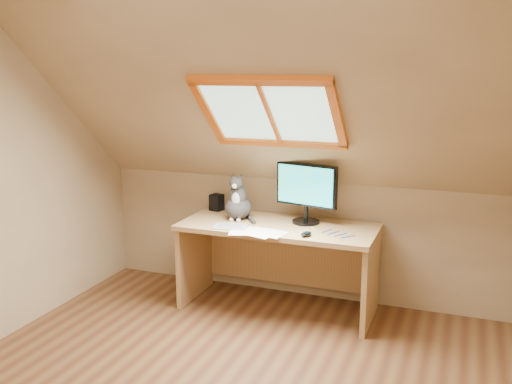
% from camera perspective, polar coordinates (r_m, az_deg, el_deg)
% --- Properties ---
extents(room_shell, '(3.52, 3.52, 2.41)m').
position_cam_1_polar(room_shell, '(3.04, -5.70, 2.79)').
color(room_shell, tan).
rests_on(room_shell, ground).
extents(desk, '(1.56, 0.68, 0.71)m').
position_cam_1_polar(desk, '(4.67, 2.49, -5.66)').
color(desk, tan).
rests_on(desk, ground).
extents(monitor, '(0.52, 0.22, 0.48)m').
position_cam_1_polar(monitor, '(4.53, 5.05, 0.28)').
color(monitor, black).
rests_on(monitor, desk).
extents(cat, '(0.24, 0.28, 0.40)m').
position_cam_1_polar(cat, '(4.67, -1.80, -1.03)').
color(cat, '#423D3B').
rests_on(cat, desk).
extents(desk_speaker, '(0.12, 0.12, 0.14)m').
position_cam_1_polar(desk_speaker, '(4.98, -3.96, -1.04)').
color(desk_speaker, black).
rests_on(desk_speaker, desk).
extents(graphics_tablet, '(0.29, 0.23, 0.01)m').
position_cam_1_polar(graphics_tablet, '(4.46, -2.58, -3.48)').
color(graphics_tablet, '#B2B2B7').
rests_on(graphics_tablet, desk).
extents(mouse, '(0.09, 0.12, 0.03)m').
position_cam_1_polar(mouse, '(4.24, 5.04, -4.21)').
color(mouse, black).
rests_on(mouse, desk).
extents(papers, '(0.35, 0.30, 0.01)m').
position_cam_1_polar(papers, '(4.34, -0.23, -3.95)').
color(papers, white).
rests_on(papers, desk).
extents(cables, '(0.51, 0.26, 0.01)m').
position_cam_1_polar(cables, '(4.33, 6.82, -4.09)').
color(cables, silver).
rests_on(cables, desk).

